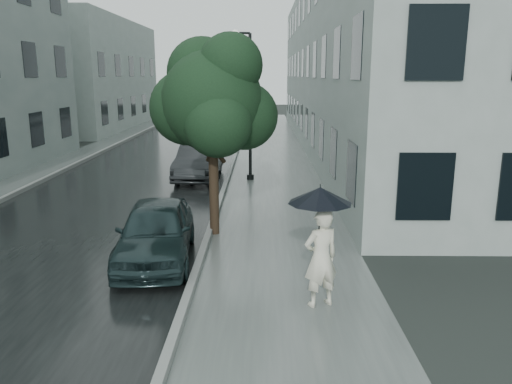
{
  "coord_description": "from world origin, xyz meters",
  "views": [
    {
      "loc": [
        -0.23,
        -9.13,
        3.97
      ],
      "look_at": [
        -0.38,
        2.2,
        1.3
      ],
      "focal_mm": 35.0,
      "sensor_mm": 36.0,
      "label": 1
    }
  ],
  "objects_px": {
    "pedestrian": "(321,258)",
    "car_near": "(156,231)",
    "street_tree": "(213,99)",
    "car_far": "(199,161)",
    "lamp_post": "(246,97)"
  },
  "relations": [
    {
      "from": "pedestrian",
      "to": "lamp_post",
      "type": "relative_size",
      "value": 0.32
    },
    {
      "from": "car_far",
      "to": "street_tree",
      "type": "bearing_deg",
      "value": -77.1
    },
    {
      "from": "car_far",
      "to": "car_near",
      "type": "bearing_deg",
      "value": -86.41
    },
    {
      "from": "street_tree",
      "to": "car_far",
      "type": "bearing_deg",
      "value": 100.4
    },
    {
      "from": "pedestrian",
      "to": "street_tree",
      "type": "height_order",
      "value": "street_tree"
    },
    {
      "from": "pedestrian",
      "to": "car_near",
      "type": "relative_size",
      "value": 0.46
    },
    {
      "from": "street_tree",
      "to": "pedestrian",
      "type": "bearing_deg",
      "value": -61.76
    },
    {
      "from": "pedestrian",
      "to": "street_tree",
      "type": "distance_m",
      "value": 5.34
    },
    {
      "from": "pedestrian",
      "to": "car_far",
      "type": "height_order",
      "value": "pedestrian"
    },
    {
      "from": "pedestrian",
      "to": "car_near",
      "type": "distance_m",
      "value": 3.99
    },
    {
      "from": "lamp_post",
      "to": "car_far",
      "type": "xyz_separation_m",
      "value": [
        -1.87,
        0.24,
        -2.48
      ]
    },
    {
      "from": "street_tree",
      "to": "car_far",
      "type": "distance_m",
      "value": 7.5
    },
    {
      "from": "street_tree",
      "to": "car_near",
      "type": "height_order",
      "value": "street_tree"
    },
    {
      "from": "car_near",
      "to": "pedestrian",
      "type": "bearing_deg",
      "value": -38.33
    },
    {
      "from": "car_near",
      "to": "car_far",
      "type": "height_order",
      "value": "car_far"
    }
  ]
}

